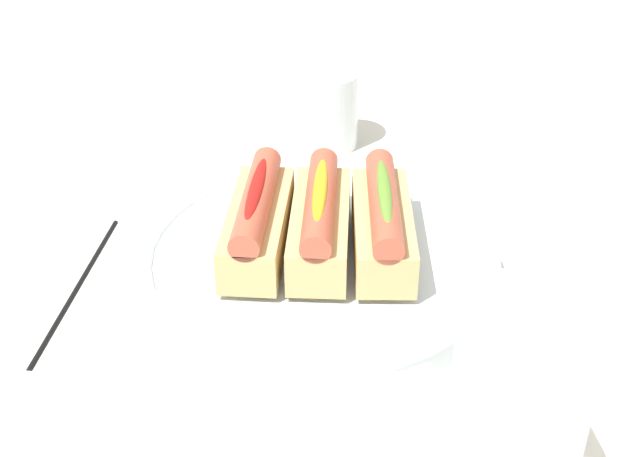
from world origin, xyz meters
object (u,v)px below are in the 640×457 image
(hotdog_back, at_px, (320,221))
(napkin_box, at_px, (509,418))
(hotdog_front, at_px, (257,220))
(water_glass, at_px, (329,113))
(chopstick_near, at_px, (77,286))
(serving_bowl, at_px, (320,262))
(hotdog_side, at_px, (383,222))

(hotdog_back, bearing_deg, napkin_box, 26.98)
(hotdog_front, bearing_deg, napkin_box, 36.23)
(hotdog_front, bearing_deg, water_glass, 167.75)
(napkin_box, distance_m, chopstick_near, 0.42)
(serving_bowl, xyz_separation_m, napkin_box, (0.24, 0.12, 0.06))
(serving_bowl, height_order, water_glass, water_glass)
(hotdog_back, bearing_deg, hotdog_front, -90.41)
(hotdog_back, relative_size, water_glass, 1.68)
(hotdog_back, height_order, water_glass, hotdog_back)
(hotdog_front, height_order, chopstick_near, hotdog_front)
(hotdog_front, relative_size, water_glass, 1.69)
(hotdog_back, distance_m, napkin_box, 0.27)
(hotdog_back, relative_size, hotdog_side, 1.00)
(hotdog_side, bearing_deg, serving_bowl, -90.41)
(hotdog_front, distance_m, hotdog_side, 0.11)
(hotdog_back, bearing_deg, water_glass, 179.41)
(chopstick_near, bearing_deg, serving_bowl, 100.19)
(hotdog_side, relative_size, water_glass, 1.68)
(hotdog_back, bearing_deg, chopstick_near, -84.77)
(water_glass, distance_m, napkin_box, 0.53)
(hotdog_front, relative_size, chopstick_near, 0.69)
(serving_bowl, relative_size, chopstick_near, 1.47)
(serving_bowl, relative_size, napkin_box, 2.15)
(chopstick_near, bearing_deg, hotdog_front, 102.07)
(hotdog_side, relative_size, chopstick_near, 0.69)
(hotdog_back, xyz_separation_m, napkin_box, (0.24, 0.12, 0.01))
(hotdog_side, height_order, water_glass, hotdog_side)
(hotdog_side, bearing_deg, water_glass, -168.93)
(napkin_box, bearing_deg, water_glass, -175.04)
(hotdog_back, distance_m, hotdog_side, 0.06)
(hotdog_front, bearing_deg, serving_bowl, 89.59)
(hotdog_front, bearing_deg, chopstick_near, -82.88)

